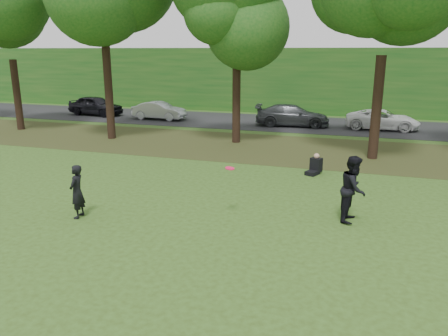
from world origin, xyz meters
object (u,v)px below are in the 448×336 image
at_px(seated_person, 315,166).
at_px(player_left, 77,192).
at_px(player_right, 353,189).
at_px(frisbee, 230,168).

bearing_deg(seated_person, player_left, -108.81).
bearing_deg(seated_person, player_right, -48.84).
xyz_separation_m(frisbee, seated_person, (1.90, 5.58, -1.20)).
relative_size(player_right, seated_person, 2.33).
bearing_deg(player_right, frisbee, 111.84).
xyz_separation_m(player_right, frisbee, (-3.47, -0.83, 0.54)).
xyz_separation_m(player_left, player_right, (7.76, 2.21, 0.16)).
bearing_deg(frisbee, seated_person, 71.14).
relative_size(frisbee, seated_person, 0.35).
distance_m(player_left, frisbee, 4.56).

